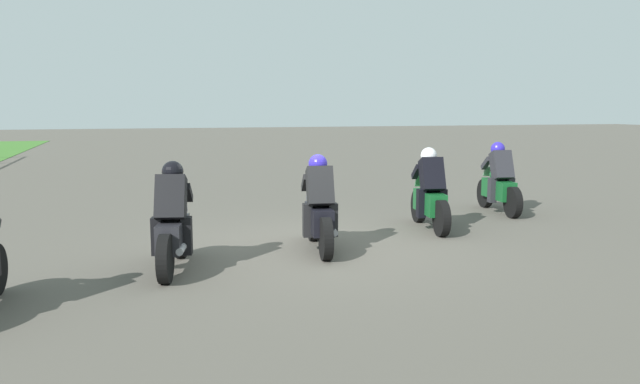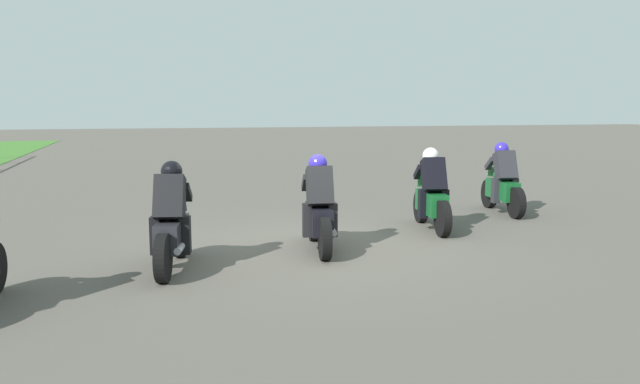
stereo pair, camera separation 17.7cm
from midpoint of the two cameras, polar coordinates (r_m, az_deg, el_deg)
ground_plane at (r=10.18m, az=0.54°, el=-5.00°), size 120.00×120.00×0.00m
rider_lane_a at (r=13.87m, az=16.70°, el=0.71°), size 2.04×0.60×1.51m
rider_lane_b at (r=11.70m, az=10.60°, el=-0.35°), size 2.04×0.60×1.51m
rider_lane_c at (r=9.84m, az=0.42°, el=-1.74°), size 2.04×0.59×1.51m
rider_lane_d at (r=8.90m, az=-12.82°, el=-2.95°), size 2.02×0.63×1.51m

